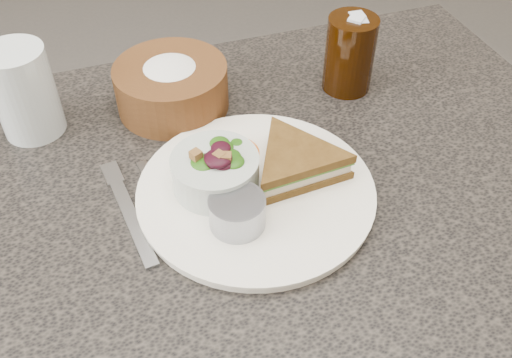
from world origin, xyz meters
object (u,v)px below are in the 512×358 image
object	(u,v)px
bread_basket	(171,80)
water_glass	(24,92)
salad_bowl	(215,167)
cola_glass	(350,51)
sandwich	(296,163)
dressing_ramekin	(237,212)
dining_table	(252,336)
dinner_plate	(256,192)

from	to	relation	value
bread_basket	water_glass	world-z (taller)	water_glass
salad_bowl	cola_glass	xyz separation A→B (m)	(0.26, 0.16, 0.02)
sandwich	bread_basket	distance (m)	0.24
water_glass	dressing_ramekin	bearing A→B (deg)	-52.10
sandwich	bread_basket	bearing A→B (deg)	114.04
dining_table	salad_bowl	bearing A→B (deg)	175.49
salad_bowl	dressing_ramekin	world-z (taller)	salad_bowl
sandwich	dressing_ramekin	world-z (taller)	same
dining_table	bread_basket	size ratio (longest dim) A/B	6.04
salad_bowl	dining_table	bearing A→B (deg)	-4.51
dinner_plate	water_glass	distance (m)	0.35
dining_table	cola_glass	xyz separation A→B (m)	(0.21, 0.16, 0.44)
bread_basket	cola_glass	bearing A→B (deg)	-8.08
dressing_ramekin	bread_basket	bearing A→B (deg)	93.50
dinner_plate	water_glass	size ratio (longest dim) A/B	2.30
dinner_plate	salad_bowl	xyz separation A→B (m)	(-0.05, 0.02, 0.04)
sandwich	bread_basket	size ratio (longest dim) A/B	0.91
bread_basket	cola_glass	size ratio (longest dim) A/B	1.28
bread_basket	dressing_ramekin	bearing A→B (deg)	-86.50
dinner_plate	salad_bowl	distance (m)	0.06
dinner_plate	cola_glass	distance (m)	0.28
dressing_ramekin	bread_basket	world-z (taller)	bread_basket
salad_bowl	bread_basket	world-z (taller)	bread_basket
dining_table	cola_glass	bearing A→B (deg)	37.28
dinner_plate	dressing_ramekin	distance (m)	0.07
water_glass	dinner_plate	bearing A→B (deg)	-41.98
dressing_ramekin	water_glass	xyz separation A→B (m)	(-0.22, 0.28, 0.03)
dinner_plate	water_glass	xyz separation A→B (m)	(-0.26, 0.23, 0.06)
dressing_ramekin	salad_bowl	bearing A→B (deg)	95.03
salad_bowl	dressing_ramekin	distance (m)	0.07
sandwich	dinner_plate	bearing A→B (deg)	-175.19
dinner_plate	bread_basket	bearing A→B (deg)	104.32
sandwich	water_glass	world-z (taller)	water_glass
dinner_plate	cola_glass	size ratio (longest dim) A/B	2.31
salad_bowl	dressing_ramekin	size ratio (longest dim) A/B	1.63
cola_glass	water_glass	size ratio (longest dim) A/B	0.99
sandwich	salad_bowl	distance (m)	0.10
dinner_plate	salad_bowl	bearing A→B (deg)	154.03
dining_table	bread_basket	world-z (taller)	bread_basket
water_glass	cola_glass	bearing A→B (deg)	-6.08
bread_basket	dinner_plate	bearing A→B (deg)	-75.68
dining_table	dressing_ramekin	distance (m)	0.42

